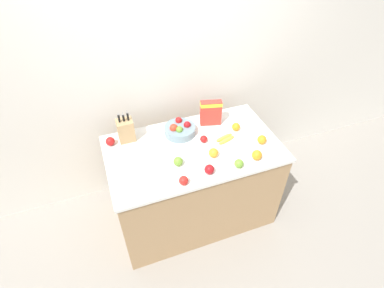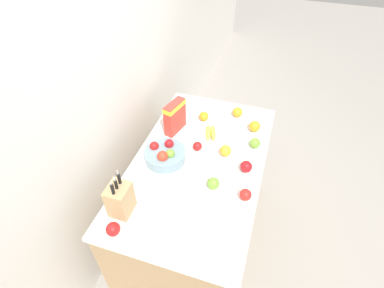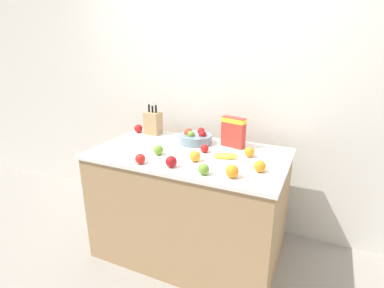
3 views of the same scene
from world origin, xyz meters
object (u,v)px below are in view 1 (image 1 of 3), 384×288
banana_bunch (225,139)px  cereal_box (211,112)px  apple_near_bananas (209,169)px  apple_rear (204,139)px  orange_front_right (214,153)px  orange_front_left (257,155)px  knife_block (126,130)px  orange_mid_left (262,140)px  apple_rightmost (178,161)px  apple_by_knife_block (184,181)px  apple_middle (110,141)px  apple_front (239,164)px  fruit_bowl (180,129)px  orange_near_bowl (236,127)px

banana_bunch → cereal_box: bearing=96.4°
banana_bunch → apple_near_bananas: (-0.29, -0.32, 0.02)m
banana_bunch → apple_rear: 0.20m
orange_front_right → orange_front_left: orange_front_left is taller
knife_block → orange_mid_left: 1.21m
apple_rear → apple_rightmost: 0.36m
apple_by_knife_block → apple_near_bananas: apple_near_bananas is taller
apple_by_knife_block → orange_mid_left: bearing=14.8°
apple_rear → apple_near_bananas: apple_near_bananas is taller
apple_near_bananas → apple_rightmost: (-0.20, 0.17, -0.00)m
cereal_box → apple_rear: cereal_box is taller
orange_front_left → orange_front_right: bearing=155.2°
apple_middle → apple_by_knife_block: bearing=-54.8°
banana_bunch → apple_rightmost: bearing=-163.1°
orange_front_right → apple_front: bearing=-51.8°
knife_block → orange_front_left: 1.16m
banana_bunch → apple_front: (-0.04, -0.34, 0.02)m
apple_rear → apple_rightmost: (-0.30, -0.20, 0.01)m
cereal_box → orange_mid_left: bearing=-38.6°
apple_by_knife_block → orange_mid_left: 0.83m
banana_bunch → apple_rear: bearing=166.1°
knife_block → cereal_box: 0.80m
apple_by_knife_block → orange_front_right: orange_front_right is taller
apple_front → orange_front_right: (-0.15, 0.18, 0.00)m
orange_mid_left → cereal_box: bearing=127.1°
banana_bunch → orange_mid_left: bearing=-27.0°
knife_block → fruit_bowl: bearing=-10.0°
fruit_bowl → orange_front_left: fruit_bowl is taller
knife_block → cereal_box: knife_block is taller
apple_near_bananas → orange_front_right: bearing=57.2°
apple_rightmost → orange_mid_left: orange_mid_left is taller
banana_bunch → apple_front: bearing=-96.2°
apple_by_knife_block → fruit_bowl: bearing=74.4°
orange_near_bowl → apple_rear: bearing=-171.3°
orange_front_right → orange_mid_left: 0.47m
banana_bunch → apple_by_knife_block: size_ratio=2.54×
apple_near_bananas → orange_near_bowl: size_ratio=1.05×
orange_front_left → apple_front: bearing=-169.7°
apple_middle → orange_front_left: orange_front_left is taller
banana_bunch → apple_middle: size_ratio=2.38×
apple_rear → orange_near_bowl: size_ratio=0.86×
cereal_box → apple_by_knife_block: size_ratio=3.36×
knife_block → orange_near_bowl: knife_block is taller
cereal_box → orange_front_right: 0.47m
apple_middle → apple_rear: bearing=-17.3°
apple_near_bananas → orange_mid_left: (0.58, 0.17, 0.00)m
apple_rear → apple_near_bananas: 0.38m
apple_rear → orange_front_right: size_ratio=0.80×
knife_block → apple_near_bananas: bearing=-49.9°
knife_block → apple_by_knife_block: (0.31, -0.67, -0.07)m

